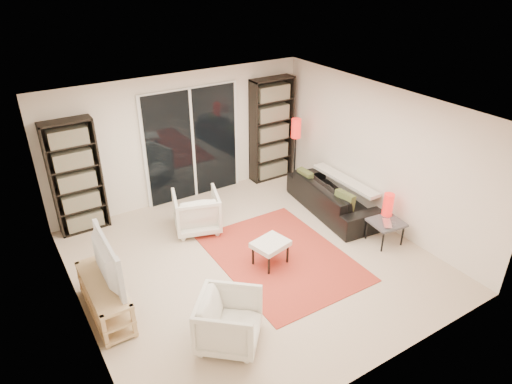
% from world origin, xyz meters
% --- Properties ---
extents(floor, '(5.00, 5.00, 0.00)m').
position_xyz_m(floor, '(0.00, 0.00, 0.00)').
color(floor, beige).
rests_on(floor, ground).
extents(wall_back, '(5.00, 0.02, 2.40)m').
position_xyz_m(wall_back, '(0.00, 2.50, 1.20)').
color(wall_back, white).
rests_on(wall_back, ground).
extents(wall_front, '(5.00, 0.02, 2.40)m').
position_xyz_m(wall_front, '(0.00, -2.50, 1.20)').
color(wall_front, white).
rests_on(wall_front, ground).
extents(wall_left, '(0.02, 5.00, 2.40)m').
position_xyz_m(wall_left, '(-2.50, 0.00, 1.20)').
color(wall_left, white).
rests_on(wall_left, ground).
extents(wall_right, '(0.02, 5.00, 2.40)m').
position_xyz_m(wall_right, '(2.50, 0.00, 1.20)').
color(wall_right, white).
rests_on(wall_right, ground).
extents(ceiling, '(5.00, 5.00, 0.02)m').
position_xyz_m(ceiling, '(0.00, 0.00, 2.40)').
color(ceiling, white).
rests_on(ceiling, wall_back).
extents(sliding_door, '(1.92, 0.08, 2.16)m').
position_xyz_m(sliding_door, '(0.20, 2.46, 1.05)').
color(sliding_door, white).
rests_on(sliding_door, ground).
extents(bookshelf_left, '(0.80, 0.30, 1.95)m').
position_xyz_m(bookshelf_left, '(-1.95, 2.33, 0.98)').
color(bookshelf_left, black).
rests_on(bookshelf_left, ground).
extents(bookshelf_right, '(0.90, 0.30, 2.10)m').
position_xyz_m(bookshelf_right, '(1.90, 2.33, 1.05)').
color(bookshelf_right, black).
rests_on(bookshelf_right, ground).
extents(tv_stand, '(0.41, 1.29, 0.50)m').
position_xyz_m(tv_stand, '(-2.23, 0.04, 0.26)').
color(tv_stand, '#D9AE81').
rests_on(tv_stand, floor).
extents(tv, '(0.16, 1.10, 0.63)m').
position_xyz_m(tv, '(-2.21, 0.04, 0.82)').
color(tv, black).
rests_on(tv, tv_stand).
extents(rug, '(1.87, 2.51, 0.01)m').
position_xyz_m(rug, '(0.42, -0.17, 0.01)').
color(rug, '#BB3827').
rests_on(rug, floor).
extents(sofa, '(1.02, 2.09, 0.59)m').
position_xyz_m(sofa, '(2.05, 0.54, 0.29)').
color(sofa, black).
rests_on(sofa, floor).
extents(armchair_back, '(0.94, 0.95, 0.69)m').
position_xyz_m(armchair_back, '(-0.32, 1.29, 0.35)').
color(armchair_back, white).
rests_on(armchair_back, floor).
extents(armchair_front, '(1.03, 1.03, 0.67)m').
position_xyz_m(armchair_front, '(-1.11, -1.26, 0.34)').
color(armchair_front, white).
rests_on(armchair_front, floor).
extents(ottoman, '(0.59, 0.52, 0.40)m').
position_xyz_m(ottoman, '(0.19, -0.21, 0.34)').
color(ottoman, white).
rests_on(ottoman, floor).
extents(side_table, '(0.56, 0.56, 0.40)m').
position_xyz_m(side_table, '(2.10, -0.70, 0.36)').
color(side_table, '#49494E').
rests_on(side_table, floor).
extents(laptop, '(0.34, 0.35, 0.02)m').
position_xyz_m(laptop, '(2.07, -0.81, 0.41)').
color(laptop, silver).
rests_on(laptop, side_table).
extents(table_lamp, '(0.17, 0.17, 0.38)m').
position_xyz_m(table_lamp, '(2.25, -0.56, 0.59)').
color(table_lamp, red).
rests_on(table_lamp, side_table).
extents(floor_lamp, '(0.21, 0.21, 1.40)m').
position_xyz_m(floor_lamp, '(2.10, 1.79, 1.07)').
color(floor_lamp, black).
rests_on(floor_lamp, floor).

